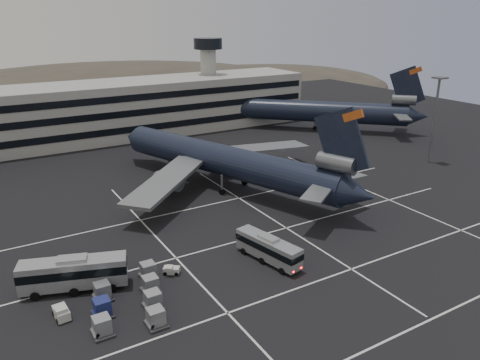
# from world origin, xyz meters

# --- Properties ---
(ground) EXTENTS (260.00, 260.00, 0.00)m
(ground) POSITION_xyz_m (0.00, 0.00, 0.00)
(ground) COLOR black
(ground) RESTS_ON ground
(lane_markings) EXTENTS (90.00, 55.62, 0.01)m
(lane_markings) POSITION_xyz_m (0.95, 0.72, 0.01)
(lane_markings) COLOR silver
(lane_markings) RESTS_ON ground
(terminal) EXTENTS (125.00, 26.00, 24.00)m
(terminal) POSITION_xyz_m (-2.95, 71.14, 6.93)
(terminal) COLOR gray
(terminal) RESTS_ON ground
(hills) EXTENTS (352.00, 180.00, 44.00)m
(hills) POSITION_xyz_m (17.99, 170.00, -12.07)
(hills) COLOR #38332B
(hills) RESTS_ON ground
(lightpole_right) EXTENTS (2.40, 2.40, 18.28)m
(lightpole_right) POSITION_xyz_m (58.00, 15.00, 11.82)
(lightpole_right) COLOR slate
(lightpole_right) RESTS_ON ground
(trijet_main) EXTENTS (44.69, 55.89, 18.08)m
(trijet_main) POSITION_xyz_m (12.74, 23.51, 5.25)
(trijet_main) COLOR black
(trijet_main) RESTS_ON ground
(trijet_far) EXTENTS (45.08, 44.20, 18.08)m
(trijet_far) POSITION_xyz_m (56.40, 50.08, 5.43)
(trijet_far) COLOR black
(trijet_far) RESTS_ON ground
(bus_near) EXTENTS (4.37, 10.30, 3.54)m
(bus_near) POSITION_xyz_m (4.08, -2.83, 1.94)
(bus_near) COLOR gray
(bus_near) RESTS_ON ground
(bus_far) EXTENTS (12.34, 6.59, 4.27)m
(bus_far) POSITION_xyz_m (-19.10, 3.08, 2.34)
(bus_far) COLOR gray
(bus_far) RESTS_ON ground
(tug_a) EXTENTS (1.63, 2.54, 1.56)m
(tug_a) POSITION_xyz_m (-21.58, -1.78, 0.69)
(tug_a) COLOR beige
(tug_a) RESTS_ON ground
(tug_b) EXTENTS (2.26, 2.08, 1.25)m
(tug_b) POSITION_xyz_m (-7.97, 0.60, 0.56)
(tug_b) COLOR beige
(tug_b) RESTS_ON ground
(uld_cluster) EXTENTS (10.35, 16.66, 1.98)m
(uld_cluster) POSITION_xyz_m (-14.74, -1.73, 0.97)
(uld_cluster) COLOR #2D2D30
(uld_cluster) RESTS_ON ground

